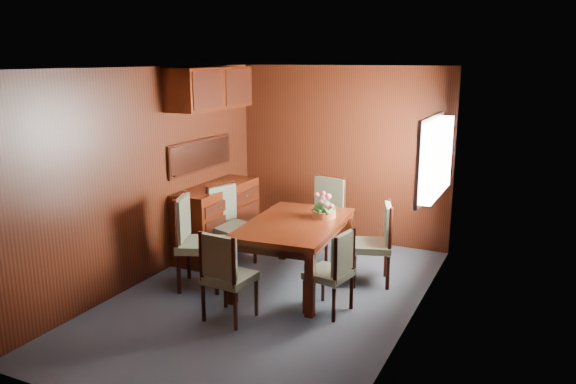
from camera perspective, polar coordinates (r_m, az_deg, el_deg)
The scene contains 11 objects.
ground at distance 6.10m, azimuth -2.07°, elevation -10.65°, with size 4.50×4.50×0.00m, color #313843.
room_shell at distance 5.98m, azimuth -1.63°, elevation 5.17°, with size 3.06×4.52×2.41m.
sideboard at distance 7.35m, azimuth -7.18°, elevation -2.77°, with size 0.48×1.40×0.90m, color #361206.
dining_table at distance 6.22m, azimuth 0.69°, elevation -3.96°, with size 1.09×1.63×0.73m.
chair_left_near at distance 6.27m, azimuth -9.57°, elevation -4.48°, with size 0.62×0.63×1.05m.
chair_left_far at distance 6.96m, azimuth -6.14°, elevation -2.86°, with size 0.57×0.58×0.98m.
chair_right_near at distance 5.60m, azimuth 4.73°, elevation -7.68°, with size 0.45×0.47×0.86m.
chair_right_far at distance 6.38m, azimuth 9.10°, elevation -4.72°, with size 0.55×0.56×0.94m.
chair_head at distance 5.43m, azimuth -6.41°, elevation -8.06°, with size 0.46×0.45×0.91m.
chair_foot at distance 7.30m, azimuth 3.77°, elevation -1.96°, with size 0.55×0.54×1.00m.
flower_centerpiece at distance 6.34m, azimuth 3.69°, elevation -1.41°, with size 0.28×0.28×0.28m.
Camera 1 is at (2.58, -4.94, 2.49)m, focal length 35.00 mm.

